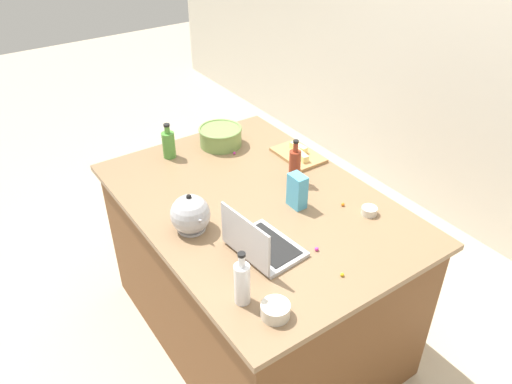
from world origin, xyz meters
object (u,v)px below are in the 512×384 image
mixing_bowl_large (221,136)px  cutting_board (298,155)px  bottle_olive (169,144)px  ramekin_medium (275,310)px  kettle (190,215)px  bottle_vinegar (242,283)px  butter_stick_left (301,156)px  bottle_soy (295,166)px  ramekin_small (369,211)px  butter_stick_right (299,148)px  candy_bag (297,191)px  laptop (259,244)px

mixing_bowl_large → cutting_board: (0.36, 0.29, -0.05)m
bottle_olive → ramekin_medium: size_ratio=1.83×
kettle → ramekin_medium: 0.63m
bottle_vinegar → butter_stick_left: bottle_vinegar is taller
mixing_bowl_large → butter_stick_left: mixing_bowl_large is taller
bottle_soy → kettle: size_ratio=1.13×
bottle_soy → cutting_board: bearing=136.5°
mixing_bowl_large → ramekin_medium: (1.23, -0.51, -0.03)m
bottle_vinegar → kettle: (-0.50, 0.05, -0.02)m
ramekin_small → butter_stick_right: bearing=172.0°
ramekin_small → ramekin_medium: (0.25, -0.73, 0.01)m
bottle_vinegar → butter_stick_right: size_ratio=2.15×
candy_bag → bottle_vinegar: bearing=-56.3°
laptop → kettle: laptop is taller
butter_stick_left → ramekin_small: 0.57m
ramekin_small → laptop: bearing=-96.6°
bottle_vinegar → candy_bag: (-0.37, 0.55, -0.01)m
cutting_board → ramekin_medium: 1.18m
bottle_vinegar → ramekin_small: (-0.12, 0.79, -0.08)m
kettle → butter_stick_right: size_ratio=1.94×
bottle_vinegar → butter_stick_left: size_ratio=2.15×
butter_stick_left → butter_stick_right: same height
kettle → bottle_olive: bearing=161.7°
mixing_bowl_large → kettle: bearing=-40.9°
ramekin_medium → butter_stick_left: bearing=136.3°
mixing_bowl_large → cutting_board: bearing=38.3°
ramekin_small → candy_bag: (-0.25, -0.24, 0.07)m
bottle_soy → ramekin_medium: (0.67, -0.62, -0.07)m
cutting_board → candy_bag: size_ratio=1.73×
laptop → butter_stick_right: bearing=130.5°
cutting_board → candy_bag: bearing=-39.8°
bottle_soy → cutting_board: (-0.19, 0.18, -0.09)m
bottle_olive → kettle: (0.64, -0.21, -0.00)m
bottle_soy → butter_stick_left: bearing=131.8°
laptop → bottle_olive: size_ratio=1.63×
mixing_bowl_large → bottle_olive: bottle_olive is taller
cutting_board → bottle_vinegar: bearing=-49.4°
bottle_soy → kettle: bearing=-85.8°
bottle_olive → bottle_vinegar: bearing=-13.1°
mixing_bowl_large → bottle_soy: bottle_soy is taller
cutting_board → butter_stick_right: (-0.03, 0.02, 0.03)m
bottle_olive → ramekin_medium: 1.29m
laptop → kettle: bearing=-152.9°
mixing_bowl_large → kettle: 0.79m
bottle_soy → bottle_vinegar: size_ratio=1.02×
butter_stick_right → bottle_olive: bearing=-121.6°
laptop → bottle_soy: 0.59m
laptop → cutting_board: size_ratio=1.12×
cutting_board → ramekin_small: bearing=-6.3°
bottle_soy → butter_stick_left: (-0.14, 0.16, -0.06)m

